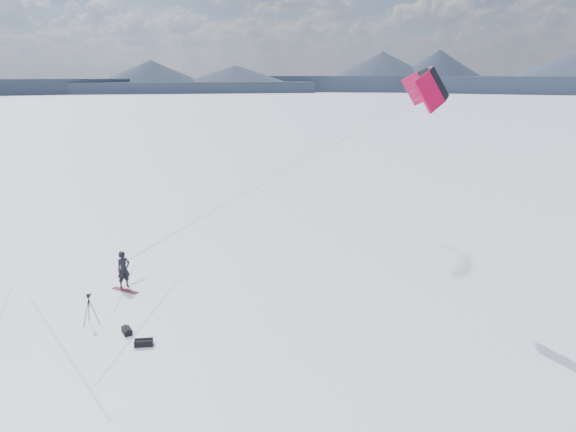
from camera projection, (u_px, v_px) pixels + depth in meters
The scene contains 9 objects.
ground at pixel (101, 317), 25.41m from camera, with size 1800.00×1800.00×0.00m, color white.
horizon_hills at pixel (92, 218), 24.26m from camera, with size 704.00×704.00×10.53m.
snow_tracks at pixel (71, 308), 26.33m from camera, with size 13.93×9.84×0.01m.
snowkiter at pixel (125, 287), 28.96m from camera, with size 0.71×0.46×1.94m, color black.
snowboard at pixel (125, 290), 28.47m from camera, with size 1.60×0.30×0.04m, color maroon.
tripod at pixel (89, 305), 24.51m from camera, with size 0.72×0.65×1.40m.
gear_bag_a at pixel (144, 342), 22.70m from camera, with size 0.80×0.69×0.33m.
gear_bag_b at pixel (127, 331), 23.77m from camera, with size 0.73×0.64×0.30m.
power_kite at pixel (428, 87), 24.83m from camera, with size 15.26×7.81×9.71m.
Camera 1 is at (17.98, -17.33, 10.71)m, focal length 35.00 mm.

